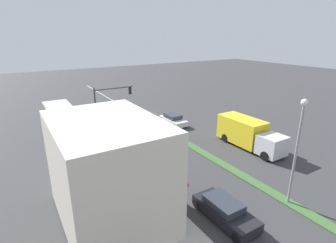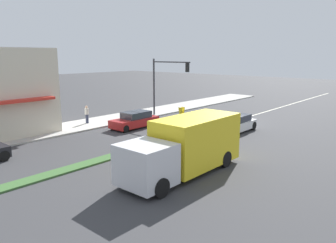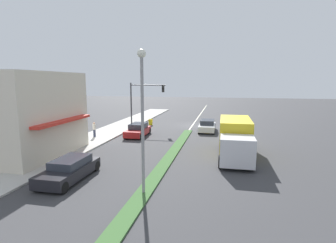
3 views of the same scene
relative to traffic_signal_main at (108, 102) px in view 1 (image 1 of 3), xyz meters
The scene contains 12 objects.
ground_plane 16.68m from the traffic_signal_main, 112.19° to the left, with size 160.00×160.00×0.00m, color #38383A.
sidewalk_right 16.24m from the traffic_signal_main, 79.50° to the left, with size 4.00×73.00×0.12m, color #B2AFA8.
lane_marking_center 7.85m from the traffic_signal_main, 154.02° to the right, with size 0.16×60.00×0.01m, color beige.
building_corner_store 15.04m from the traffic_signal_main, 70.91° to the left, with size 6.56×8.19×6.49m.
traffic_signal_main is the anchor object (origin of this frame).
street_lamp 20.15m from the traffic_signal_main, 107.71° to the left, with size 0.44×0.44×7.37m.
pedestrian 8.19m from the traffic_signal_main, 66.80° to the left, with size 0.34×0.34×1.57m.
warning_aframe_sign 4.03m from the traffic_signal_main, 105.97° to the right, with size 0.45×0.53×0.84m.
delivery_truck 15.73m from the traffic_signal_main, 135.71° to the left, with size 2.44×7.50×2.87m.
sedan_dark 18.43m from the traffic_signal_main, 93.55° to the left, with size 1.87×4.51×1.30m.
van_white 8.97m from the traffic_signal_main, behind, with size 1.86×4.15×1.35m.
hatchback_red 6.14m from the traffic_signal_main, 102.48° to the left, with size 1.81×4.27×1.37m.
Camera 1 is at (15.36, 31.10, 11.23)m, focal length 28.00 mm.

